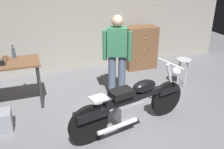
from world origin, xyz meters
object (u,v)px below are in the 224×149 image
(shop_stool, at_px, (183,65))
(bottle, at_px, (14,53))
(motorcycle, at_px, (132,103))
(mug_black_matte, at_px, (2,63))
(person_standing, at_px, (117,53))
(mug_brown_stoneware, at_px, (5,58))
(wooden_dresser, at_px, (140,48))

(shop_stool, relative_size, bottle, 2.66)
(motorcycle, distance_m, mug_black_matte, 2.35)
(person_standing, xyz_separation_m, mug_black_matte, (-2.09, 0.14, 0.02))
(motorcycle, distance_m, mug_brown_stoneware, 2.45)
(motorcycle, bearing_deg, person_standing, 70.14)
(mug_brown_stoneware, bearing_deg, shop_stool, -6.90)
(motorcycle, xyz_separation_m, bottle, (-1.73, 1.61, 0.55))
(person_standing, height_order, mug_brown_stoneware, person_standing)
(motorcycle, height_order, shop_stool, motorcycle)
(wooden_dresser, xyz_separation_m, mug_black_matte, (-3.22, -1.12, 0.39))
(shop_stool, bearing_deg, mug_black_matte, 176.59)
(mug_brown_stoneware, distance_m, mug_black_matte, 0.22)
(motorcycle, xyz_separation_m, mug_brown_stoneware, (-1.88, 1.48, 0.51))
(shop_stool, bearing_deg, motorcycle, -148.28)
(bottle, bearing_deg, mug_black_matte, -118.35)
(wooden_dresser, distance_m, bottle, 3.15)
(motorcycle, height_order, wooden_dresser, wooden_dresser)
(wooden_dresser, relative_size, mug_black_matte, 9.99)
(motorcycle, relative_size, bottle, 8.96)
(shop_stool, xyz_separation_m, wooden_dresser, (-0.39, 1.33, 0.05))
(mug_black_matte, distance_m, bottle, 0.41)
(mug_brown_stoneware, xyz_separation_m, bottle, (0.15, 0.14, 0.04))
(shop_stool, relative_size, mug_black_matte, 5.81)
(person_standing, distance_m, wooden_dresser, 1.73)
(shop_stool, height_order, wooden_dresser, wooden_dresser)
(person_standing, bearing_deg, wooden_dresser, -108.10)
(motorcycle, relative_size, wooden_dresser, 1.96)
(motorcycle, height_order, bottle, bottle)
(person_standing, bearing_deg, bottle, 9.40)
(shop_stool, xyz_separation_m, mug_black_matte, (-3.61, 0.22, 0.45))
(motorcycle, relative_size, person_standing, 1.29)
(wooden_dresser, distance_m, mug_brown_stoneware, 3.33)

